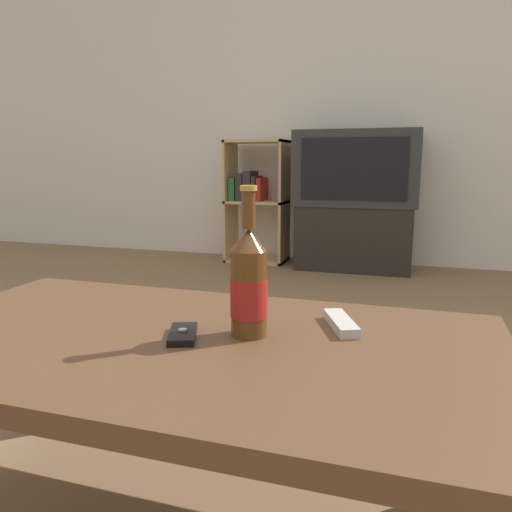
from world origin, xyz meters
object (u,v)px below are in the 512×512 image
Objects in this scene: beer_bottle at (249,284)px; remote_control at (341,323)px; television at (357,168)px; cell_phone at (181,334)px; tv_stand at (354,237)px; bookshelf at (254,197)px.

remote_control is (0.17, 0.10, -0.09)m from beer_bottle.
television is 5.75× the size of remote_control.
remote_control reaches higher than cell_phone.
cell_phone is (-0.12, -0.05, -0.10)m from beer_bottle.
television is 2.91× the size of beer_bottle.
cell_phone is (-0.02, -2.76, -0.28)m from television.
tv_stand is 6.80× the size of cell_phone.
beer_bottle is (0.88, -2.76, 0.03)m from bookshelf.
remote_control is at bearing -84.11° from television.
television is (0.00, -0.00, 0.49)m from tv_stand.
beer_bottle is (0.10, -2.70, -0.19)m from television.
bookshelf is 2.92m from cell_phone.
beer_bottle is 0.22m from remote_control.
beer_bottle reaches higher than remote_control.
television is 2.77m from cell_phone.
television is at bearing 92.17° from beer_bottle.
television is 2.71m from beer_bottle.
bookshelf is at bearing 84.25° from cell_phone.
television reaches higher than tv_stand.
cell_phone is 0.33m from remote_control.
bookshelf is 3.15× the size of beer_bottle.
beer_bottle is at bearing -87.83° from tv_stand.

